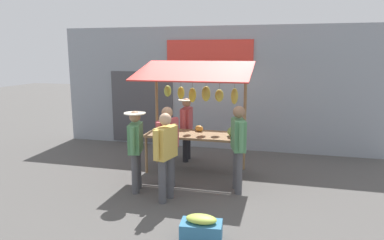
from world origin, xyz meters
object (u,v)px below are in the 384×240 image
object	(u,v)px
shopper_with_ponytail	(168,142)
shopper_in_striped_shirt	(166,151)
shopper_in_grey_tee	(136,145)
shopper_with_shopping_bag	(238,142)
produce_crate_near	(201,229)
market_stall	(197,104)
vendor_with_sunhat	(187,124)

from	to	relation	value
shopper_with_ponytail	shopper_in_striped_shirt	size ratio (longest dim) A/B	1.01
shopper_in_striped_shirt	shopper_in_grey_tee	bearing A→B (deg)	80.82
shopper_in_striped_shirt	shopper_with_shopping_bag	distance (m)	1.43
produce_crate_near	shopper_in_striped_shirt	bearing A→B (deg)	-52.42
shopper_in_grey_tee	market_stall	bearing A→B (deg)	-42.70
market_stall	shopper_in_grey_tee	bearing A→B (deg)	60.08
shopper_with_ponytail	produce_crate_near	world-z (taller)	shopper_with_ponytail
shopper_with_shopping_bag	shopper_with_ponytail	bearing A→B (deg)	81.25
market_stall	shopper_with_ponytail	size ratio (longest dim) A/B	1.51
shopper_with_ponytail	shopper_in_grey_tee	distance (m)	0.62
shopper_in_striped_shirt	shopper_with_shopping_bag	size ratio (longest dim) A/B	0.96
shopper_with_ponytail	vendor_with_sunhat	bearing A→B (deg)	18.65
shopper_in_striped_shirt	market_stall	bearing A→B (deg)	8.52
vendor_with_sunhat	shopper_with_ponytail	size ratio (longest dim) A/B	0.96
vendor_with_sunhat	shopper_in_grey_tee	bearing A→B (deg)	-12.93
vendor_with_sunhat	shopper_in_striped_shirt	distance (m)	2.50
shopper_in_striped_shirt	shopper_with_shopping_bag	bearing A→B (deg)	-44.20
market_stall	shopper_with_shopping_bag	xyz separation A→B (m)	(-1.06, 1.01, -0.57)
market_stall	shopper_in_grey_tee	world-z (taller)	market_stall
shopper_with_ponytail	shopper_in_grey_tee	xyz separation A→B (m)	(0.55, 0.29, -0.02)
vendor_with_sunhat	shopper_with_shopping_bag	xyz separation A→B (m)	(-1.50, 1.71, 0.06)
shopper_with_shopping_bag	produce_crate_near	size ratio (longest dim) A/B	2.70
shopper_with_ponytail	shopper_with_shopping_bag	xyz separation A→B (m)	(-1.36, -0.19, 0.03)
market_stall	produce_crate_near	xyz separation A→B (m)	(-0.79, 3.00, -1.37)
shopper_with_ponytail	shopper_with_shopping_bag	distance (m)	1.38
market_stall	shopper_in_grey_tee	xyz separation A→B (m)	(0.86, 1.49, -0.62)
market_stall	shopper_in_striped_shirt	distance (m)	1.89
shopper_with_ponytail	shopper_with_shopping_bag	bearing A→B (deg)	-67.45
shopper_with_shopping_bag	produce_crate_near	world-z (taller)	shopper_with_shopping_bag
shopper_in_grey_tee	shopper_with_shopping_bag	distance (m)	1.97
shopper_with_shopping_bag	produce_crate_near	distance (m)	2.17
vendor_with_sunhat	shopper_in_striped_shirt	world-z (taller)	shopper_in_striped_shirt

